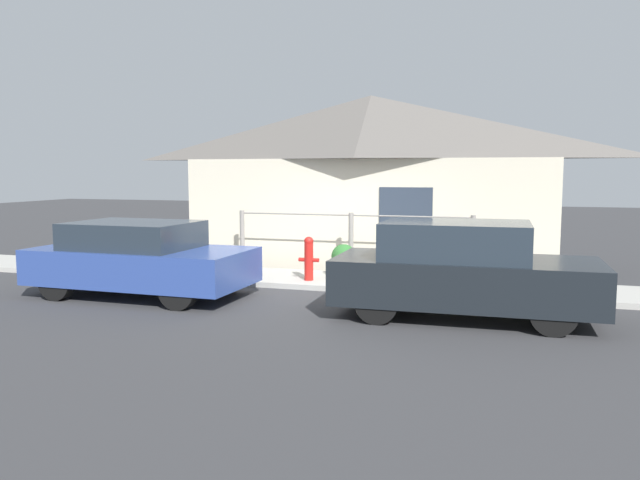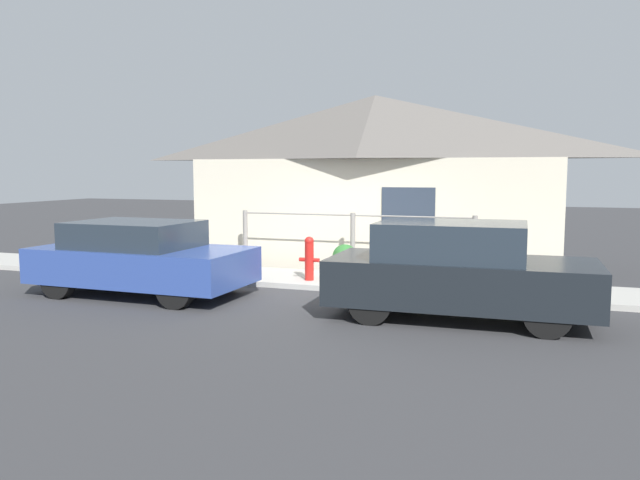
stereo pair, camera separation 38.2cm
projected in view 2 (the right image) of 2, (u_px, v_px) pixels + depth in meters
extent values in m
plane|color=#38383A|center=(329.00, 292.00, 11.25)|extent=(60.00, 60.00, 0.00)
cube|color=#B2AFA8|center=(343.00, 281.00, 12.03)|extent=(24.00, 1.66, 0.10)
cube|color=beige|center=(362.00, 216.00, 13.17)|extent=(8.01, 0.12, 2.43)
cube|color=#2D3847|center=(408.00, 212.00, 12.77)|extent=(1.10, 0.04, 1.00)
pyramid|color=#605B56|center=(375.00, 127.00, 13.94)|extent=(8.41, 2.20, 1.41)
cylinder|color=gray|center=(245.00, 239.00, 13.38)|extent=(0.10, 0.10, 1.23)
cylinder|color=gray|center=(353.00, 243.00, 12.59)|extent=(0.10, 0.10, 1.23)
cylinder|color=gray|center=(474.00, 248.00, 11.81)|extent=(0.10, 0.10, 1.23)
cylinder|color=gray|center=(353.00, 215.00, 12.53)|extent=(4.80, 0.03, 0.03)
cube|color=#2D4793|center=(143.00, 265.00, 10.92)|extent=(3.79, 1.84, 0.61)
cube|color=#232D38|center=(134.00, 234.00, 10.92)|extent=(2.10, 1.60, 0.45)
cylinder|color=black|center=(223.00, 274.00, 11.27)|extent=(0.63, 0.21, 0.62)
cylinder|color=black|center=(175.00, 289.00, 9.83)|extent=(0.63, 0.21, 0.62)
cylinder|color=black|center=(117.00, 267.00, 12.07)|extent=(0.63, 0.21, 0.62)
cylinder|color=black|center=(58.00, 280.00, 10.63)|extent=(0.63, 0.21, 0.62)
cube|color=black|center=(461.00, 281.00, 9.13)|extent=(3.85, 1.75, 0.66)
cube|color=#232D38|center=(451.00, 241.00, 9.11)|extent=(2.13, 1.51, 0.54)
cylinder|color=black|center=(544.00, 294.00, 9.47)|extent=(0.62, 0.21, 0.62)
cylinder|color=black|center=(548.00, 315.00, 8.11)|extent=(0.62, 0.21, 0.62)
cylinder|color=black|center=(391.00, 285.00, 10.20)|extent=(0.62, 0.21, 0.62)
cylinder|color=black|center=(371.00, 303.00, 8.84)|extent=(0.62, 0.21, 0.62)
cylinder|color=red|center=(309.00, 262.00, 11.84)|extent=(0.17, 0.17, 0.71)
sphere|color=red|center=(309.00, 241.00, 11.79)|extent=(0.18, 0.18, 0.18)
cylinder|color=red|center=(303.00, 259.00, 11.87)|extent=(0.15, 0.08, 0.08)
cylinder|color=red|center=(315.00, 260.00, 11.79)|extent=(0.15, 0.08, 0.08)
cylinder|color=brown|center=(345.00, 271.00, 12.23)|extent=(0.29, 0.29, 0.22)
sphere|color=#2D6B2D|center=(345.00, 257.00, 12.19)|extent=(0.49, 0.49, 0.49)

